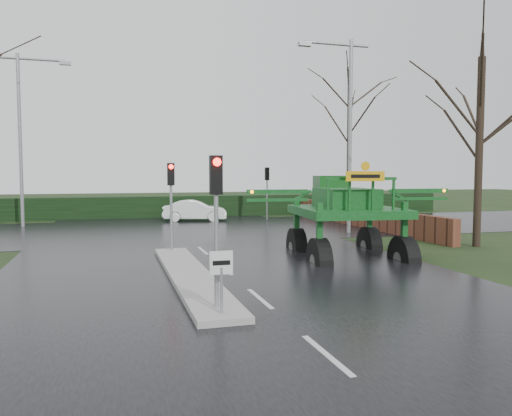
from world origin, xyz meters
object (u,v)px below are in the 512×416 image
object	(u,v)px
keep_left_sign	(221,272)
street_light_right	(345,118)
traffic_signal_far	(267,181)
white_sedan	(195,221)
traffic_signal_near	(216,198)
crop_sprayer	(318,203)
traffic_signal_mid	(171,188)
street_light_left_far	(25,124)

from	to	relation	value
keep_left_sign	street_light_right	size ratio (longest dim) A/B	0.14
traffic_signal_far	keep_left_sign	bearing A→B (deg)	70.07
street_light_right	white_sedan	size ratio (longest dim) A/B	2.43
keep_left_sign	traffic_signal_near	size ratio (longest dim) A/B	0.38
traffic_signal_far	crop_sprayer	distance (m)	15.84
traffic_signal_far	street_light_right	size ratio (longest dim) A/B	0.35
white_sedan	traffic_signal_mid	bearing A→B (deg)	178.41
keep_left_sign	crop_sprayer	bearing A→B (deg)	51.32
keep_left_sign	traffic_signal_near	bearing A→B (deg)	90.00
traffic_signal_mid	keep_left_sign	bearing A→B (deg)	-90.00
traffic_signal_far	street_light_right	bearing A→B (deg)	101.95
traffic_signal_far	crop_sprayer	size ratio (longest dim) A/B	0.45
white_sedan	traffic_signal_far	bearing A→B (deg)	-85.91
traffic_signal_mid	white_sedan	distance (m)	13.73
traffic_signal_mid	crop_sprayer	size ratio (longest dim) A/B	0.45
street_light_right	crop_sprayer	size ratio (longest dim) A/B	1.27
traffic_signal_mid	street_light_left_far	xyz separation A→B (m)	(-6.89, 12.51, 3.40)
traffic_signal_mid	street_light_right	size ratio (longest dim) A/B	0.35
keep_left_sign	traffic_signal_near	xyz separation A→B (m)	(0.00, 0.49, 1.53)
keep_left_sign	traffic_signal_mid	size ratio (longest dim) A/B	0.38
traffic_signal_near	white_sedan	distance (m)	22.00
street_light_right	traffic_signal_far	bearing A→B (deg)	101.95
traffic_signal_near	crop_sprayer	size ratio (longest dim) A/B	0.45
street_light_right	keep_left_sign	bearing A→B (deg)	-125.12
traffic_signal_mid	white_sedan	bearing A→B (deg)	76.95
street_light_left_far	street_light_right	bearing A→B (deg)	-26.02
keep_left_sign	white_sedan	size ratio (longest dim) A/B	0.33
crop_sprayer	keep_left_sign	bearing A→B (deg)	-122.28
traffic_signal_near	white_sedan	bearing A→B (deg)	81.99
keep_left_sign	white_sedan	xyz separation A→B (m)	(3.04, 22.12, -1.06)
keep_left_sign	street_light_right	world-z (taller)	street_light_right
traffic_signal_far	street_light_left_far	bearing A→B (deg)	0.03
crop_sprayer	traffic_signal_far	bearing A→B (deg)	85.39
traffic_signal_near	keep_left_sign	bearing A→B (deg)	-90.00
traffic_signal_far	white_sedan	size ratio (longest dim) A/B	0.86
street_light_right	street_light_left_far	xyz separation A→B (m)	(-16.39, 8.00, 0.00)
traffic_signal_mid	white_sedan	world-z (taller)	traffic_signal_mid
traffic_signal_near	crop_sprayer	xyz separation A→B (m)	(4.78, 5.48, -0.50)
traffic_signal_far	street_light_left_far	distance (m)	15.08
street_light_left_far	crop_sprayer	xyz separation A→B (m)	(11.67, -15.53, -3.90)
traffic_signal_far	street_light_left_far	world-z (taller)	street_light_left_far
traffic_signal_far	street_light_right	xyz separation A→B (m)	(1.69, -8.01, 3.40)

